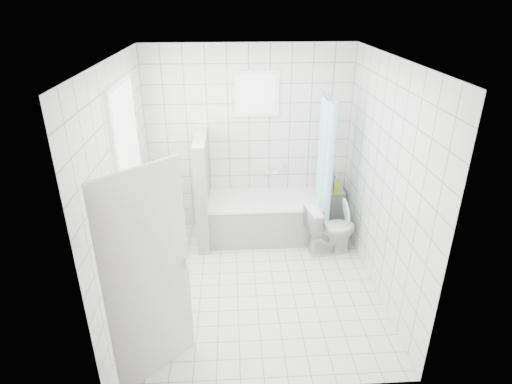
{
  "coord_description": "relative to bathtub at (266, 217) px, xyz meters",
  "views": [
    {
      "loc": [
        -0.24,
        -4.16,
        3.17
      ],
      "look_at": [
        0.03,
        0.35,
        1.05
      ],
      "focal_mm": 30.0,
      "sensor_mm": 36.0,
      "label": 1
    }
  ],
  "objects": [
    {
      "name": "wall_back",
      "position": [
        -0.22,
        0.38,
        1.01
      ],
      "size": [
        2.8,
        0.02,
        2.6
      ],
      "primitive_type": "cube",
      "color": "white",
      "rests_on": "ground"
    },
    {
      "name": "shower_curtain",
      "position": [
        0.73,
        -0.16,
        0.81
      ],
      "size": [
        0.14,
        0.48,
        1.78
      ],
      "primitive_type": null,
      "color": "#56FFF5",
      "rests_on": "curtain_rod"
    },
    {
      "name": "tub_faucet",
      "position": [
        0.1,
        0.33,
        0.56
      ],
      "size": [
        0.18,
        0.06,
        0.06
      ],
      "primitive_type": "cube",
      "color": "silver",
      "rests_on": "wall_back"
    },
    {
      "name": "window_back",
      "position": [
        -0.12,
        0.33,
        1.66
      ],
      "size": [
        0.5,
        0.01,
        0.5
      ],
      "primitive_type": "cube",
      "color": "white",
      "rests_on": "wall_back"
    },
    {
      "name": "toilet",
      "position": [
        0.81,
        -0.47,
        0.05
      ],
      "size": [
        0.72,
        0.5,
        0.68
      ],
      "primitive_type": "imported",
      "rotation": [
        0.0,
        0.0,
        1.76
      ],
      "color": "white",
      "rests_on": "ground"
    },
    {
      "name": "window_left",
      "position": [
        -1.57,
        -0.82,
        1.31
      ],
      "size": [
        0.01,
        0.9,
        1.4
      ],
      "primitive_type": "cube",
      "color": "white",
      "rests_on": "wall_left"
    },
    {
      "name": "door",
      "position": [
        -1.18,
        -2.33,
        0.71
      ],
      "size": [
        0.61,
        0.58,
        2.0
      ],
      "primitive_type": "cube",
      "rotation": [
        0.0,
        0.0,
        -0.81
      ],
      "color": "silver",
      "rests_on": "ground"
    },
    {
      "name": "window_sill",
      "position": [
        -1.53,
        -0.82,
        0.57
      ],
      "size": [
        0.18,
        1.02,
        0.08
      ],
      "primitive_type": "cube",
      "color": "white",
      "rests_on": "wall_left"
    },
    {
      "name": "wall_right",
      "position": [
        1.18,
        -1.12,
        1.01
      ],
      "size": [
        0.02,
        3.0,
        2.6
      ],
      "primitive_type": "cube",
      "color": "white",
      "rests_on": "ground"
    },
    {
      "name": "wall_front",
      "position": [
        -0.22,
        -2.62,
        1.01
      ],
      "size": [
        2.8,
        0.02,
        2.6
      ],
      "primitive_type": "cube",
      "color": "white",
      "rests_on": "ground"
    },
    {
      "name": "ground",
      "position": [
        -0.22,
        -1.12,
        -0.29
      ],
      "size": [
        3.0,
        3.0,
        0.0
      ],
      "primitive_type": "plane",
      "color": "white",
      "rests_on": "ground"
    },
    {
      "name": "tiled_ledge",
      "position": [
        0.96,
        0.25,
        -0.02
      ],
      "size": [
        0.4,
        0.24,
        0.55
      ],
      "primitive_type": "cube",
      "color": "white",
      "rests_on": "ground"
    },
    {
      "name": "curtain_rod",
      "position": [
        0.73,
        -0.02,
        1.71
      ],
      "size": [
        0.02,
        0.8,
        0.02
      ],
      "primitive_type": "cylinder",
      "rotation": [
        1.57,
        0.0,
        0.0
      ],
      "color": "silver",
      "rests_on": "wall_back"
    },
    {
      "name": "wall_left",
      "position": [
        -1.62,
        -1.12,
        1.01
      ],
      "size": [
        0.02,
        3.0,
        2.6
      ],
      "primitive_type": "cube",
      "color": "white",
      "rests_on": "ground"
    },
    {
      "name": "ledge_bottles",
      "position": [
        0.97,
        0.22,
        0.37
      ],
      "size": [
        0.18,
        0.2,
        0.24
      ],
      "color": "red",
      "rests_on": "tiled_ledge"
    },
    {
      "name": "ceiling",
      "position": [
        -0.22,
        -1.12,
        2.31
      ],
      "size": [
        3.0,
        3.0,
        0.0
      ],
      "primitive_type": "plane",
      "rotation": [
        3.14,
        0.0,
        0.0
      ],
      "color": "white",
      "rests_on": "ground"
    },
    {
      "name": "bathtub",
      "position": [
        0.0,
        0.0,
        0.0
      ],
      "size": [
        1.59,
        0.77,
        0.58
      ],
      "color": "white",
      "rests_on": "ground"
    },
    {
      "name": "partition_wall",
      "position": [
        -0.86,
        -0.05,
        0.46
      ],
      "size": [
        0.15,
        0.85,
        1.5
      ],
      "primitive_type": "cube",
      "color": "white",
      "rests_on": "ground"
    },
    {
      "name": "sill_bottles",
      "position": [
        -1.52,
        -0.84,
        0.74
      ],
      "size": [
        0.18,
        0.74,
        0.33
      ],
      "color": "#D75371",
      "rests_on": "window_sill"
    }
  ]
}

